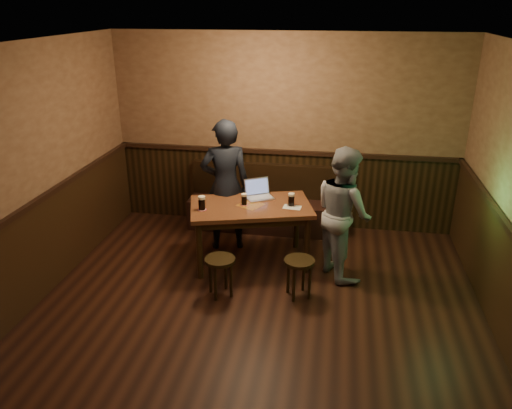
{
  "coord_description": "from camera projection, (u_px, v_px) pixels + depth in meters",
  "views": [
    {
      "loc": [
        0.77,
        -4.0,
        3.17
      ],
      "look_at": [
        -0.18,
        1.58,
        0.85
      ],
      "focal_mm": 35.0,
      "sensor_mm": 36.0,
      "label": 1
    }
  ],
  "objects": [
    {
      "name": "pint_left",
      "position": [
        202.0,
        203.0,
        6.06
      ],
      "size": [
        0.11,
        0.11,
        0.18
      ],
      "color": "maroon",
      "rests_on": "pub_table"
    },
    {
      "name": "bench",
      "position": [
        264.0,
        208.0,
        7.4
      ],
      "size": [
        2.2,
        0.5,
        0.95
      ],
      "color": "black",
      "rests_on": "ground"
    },
    {
      "name": "stool_left",
      "position": [
        220.0,
        266.0,
        5.67
      ],
      "size": [
        0.42,
        0.42,
        0.47
      ],
      "rotation": [
        0.0,
        0.0,
        -0.23
      ],
      "color": "black",
      "rests_on": "ground"
    },
    {
      "name": "pub_table",
      "position": [
        251.0,
        213.0,
        6.28
      ],
      "size": [
        1.67,
        1.24,
        0.8
      ],
      "rotation": [
        0.0,
        0.0,
        0.29
      ],
      "color": "#552E18",
      "rests_on": "ground"
    },
    {
      "name": "laptop",
      "position": [
        258.0,
        193.0,
        6.46
      ],
      "size": [
        0.42,
        0.4,
        0.24
      ],
      "rotation": [
        0.0,
        0.0,
        0.53
      ],
      "color": "silver",
      "rests_on": "pub_table"
    },
    {
      "name": "menu",
      "position": [
        292.0,
        207.0,
        6.16
      ],
      "size": [
        0.23,
        0.17,
        0.0
      ],
      "primitive_type": "cube",
      "rotation": [
        0.0,
        0.0,
        -0.11
      ],
      "color": "silver",
      "rests_on": "pub_table"
    },
    {
      "name": "person_grey",
      "position": [
        343.0,
        212.0,
        5.98
      ],
      "size": [
        0.92,
        0.99,
        1.62
      ],
      "primitive_type": "imported",
      "rotation": [
        0.0,
        0.0,
        2.08
      ],
      "color": "gray",
      "rests_on": "ground"
    },
    {
      "name": "pint_right",
      "position": [
        291.0,
        199.0,
        6.19
      ],
      "size": [
        0.11,
        0.11,
        0.17
      ],
      "color": "maroon",
      "rests_on": "pub_table"
    },
    {
      "name": "pint_mid",
      "position": [
        244.0,
        199.0,
        6.22
      ],
      "size": [
        0.09,
        0.09,
        0.15
      ],
      "color": "maroon",
      "rests_on": "pub_table"
    },
    {
      "name": "person_suit",
      "position": [
        225.0,
        185.0,
        6.61
      ],
      "size": [
        0.75,
        0.6,
        1.79
      ],
      "primitive_type": "imported",
      "rotation": [
        0.0,
        0.0,
        3.44
      ],
      "color": "black",
      "rests_on": "ground"
    },
    {
      "name": "room",
      "position": [
        250.0,
        225.0,
        4.71
      ],
      "size": [
        5.04,
        6.04,
        2.84
      ],
      "color": "black",
      "rests_on": "ground"
    },
    {
      "name": "stool_right",
      "position": [
        299.0,
        267.0,
        5.64
      ],
      "size": [
        0.44,
        0.44,
        0.47
      ],
      "rotation": [
        0.0,
        0.0,
        -0.33
      ],
      "color": "black",
      "rests_on": "ground"
    }
  ]
}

